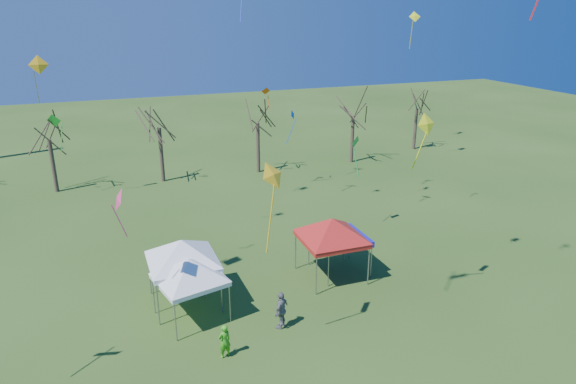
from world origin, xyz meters
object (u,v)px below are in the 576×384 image
tent_red (332,223)px  tent_blue (340,239)px  person_grey (281,310)px  tree_4 (354,99)px  tree_1 (46,120)px  tree_3 (257,105)px  tree_5 (418,94)px  tree_2 (157,108)px  tent_white_west (189,263)px  tent_white_mid (181,244)px  person_green (224,341)px

tent_red → tent_blue: tent_red is taller
tent_red → person_grey: bearing=-139.3°
tree_4 → person_grey: bearing=-123.6°
tree_1 → tree_3: size_ratio=0.95×
tree_5 → tent_red: size_ratio=1.65×
tree_2 → tent_white_west: tree_2 is taller
tree_1 → tent_white_west: tree_1 is taller
tree_4 → person_grey: 28.43m
tree_3 → tent_white_mid: (-9.95, -19.66, -2.86)m
tent_white_mid → person_green: bearing=-80.2°
tent_white_west → tent_white_mid: (-0.07, 1.41, 0.34)m
person_grey → tent_blue: bearing=176.5°
tent_white_mid → tent_red: tent_white_mid is taller
tent_white_mid → person_grey: (3.78, -3.66, -2.30)m
tree_5 → tree_2: bearing=-176.3°
tree_4 → tree_5: (8.37, 2.06, -0.33)m
tree_4 → person_green: size_ratio=5.12×
tree_3 → person_grey: (-6.16, -23.32, -5.16)m
tent_blue → tree_4: bearing=61.1°
tree_5 → tent_red: bearing=-132.1°
tree_1 → tent_white_west: size_ratio=1.92×
tree_2 → tree_1: bearing=178.2°
tree_3 → tent_red: tree_3 is taller
tree_4 → tent_white_mid: 27.65m
tree_4 → tent_white_west: tree_4 is taller
tree_2 → tent_white_mid: size_ratio=1.81×
tree_4 → tent_white_mid: tree_4 is taller
tree_2 → tree_3: tree_2 is taller
tree_4 → tent_blue: size_ratio=2.82×
tent_white_mid → tree_3: bearing=63.2°
tree_5 → tent_white_west: (-27.56, -23.10, -2.85)m
tent_white_mid → person_green: tent_white_mid is taller
person_green → tent_white_west: bearing=-93.0°
tent_red → person_green: (-7.09, -4.73, -2.45)m
tree_1 → tent_white_mid: 21.55m
tree_2 → person_green: size_ratio=5.31×
tent_red → tree_4: bearing=60.1°
tree_3 → tree_4: tree_3 is taller
tree_3 → tent_blue: size_ratio=2.83×
tent_blue → person_green: 9.39m
tree_3 → tree_5: tree_3 is taller
tree_1 → tree_4: (26.12, -0.65, 0.27)m
person_grey → tree_3: bearing=-147.5°
tree_1 → tree_2: 8.42m
tree_3 → tent_red: 20.07m
tree_1 → tent_blue: (15.47, -19.98, -3.80)m
tree_3 → tree_4: bearing=-0.3°
tent_white_mid → tree_5: bearing=38.1°
tree_1 → tent_red: 25.29m
person_grey → tree_1: bearing=-108.8°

